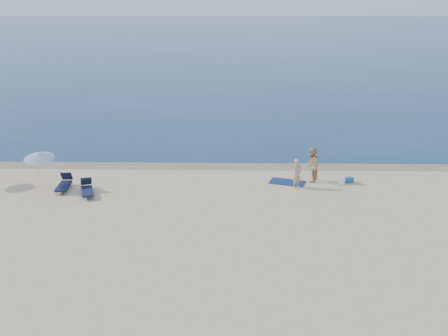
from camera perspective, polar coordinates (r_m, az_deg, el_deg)
The scene contains 10 objects.
sea at distance 113.64m, azimuth 1.00°, elevation 12.98°, with size 240.00×160.00×0.01m, color #0C274D.
wet_sand_strip at distance 34.25m, azimuth 0.62°, elevation 0.20°, with size 240.00×1.60×0.00m, color #847254.
person_left at distance 30.67m, azimuth 7.44°, elevation -0.54°, with size 0.60×0.39×1.64m, color tan.
person_right at distance 31.69m, azimuth 8.92°, elevation 0.32°, with size 0.95×0.74×1.96m, color tan.
beach_towel at distance 31.64m, azimuth 6.46°, elevation -1.44°, with size 1.94×1.08×0.03m, color #0F1F4D.
white_bag at distance 31.92m, azimuth 11.88°, elevation -1.30°, with size 0.35×0.30×0.30m, color white.
blue_cooler at distance 32.18m, azimuth 12.59°, elevation -1.18°, with size 0.43×0.31×0.31m, color #1C5C9C.
umbrella_near at distance 31.61m, azimuth -18.29°, elevation 1.18°, with size 1.65×1.68×2.16m.
lounger_left at distance 31.53m, azimuth -15.94°, elevation -1.61°, with size 0.66×1.81×0.79m.
lounger_right at distance 30.46m, azimuth -13.74°, elevation -2.13°, with size 1.07×1.86×0.78m.
Camera 1 is at (0.26, -13.14, 10.68)m, focal length 45.00 mm.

